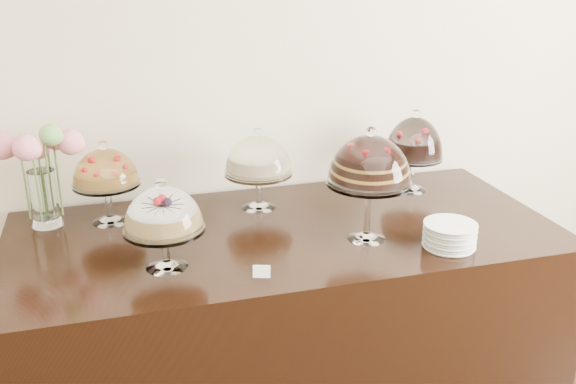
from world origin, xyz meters
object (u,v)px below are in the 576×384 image
object	(u,v)px
cake_stand_dark_choco	(414,142)
flower_vase	(37,162)
cake_stand_cheesecake	(258,159)
plate_stack	(450,235)
cake_stand_sugar_sponge	(163,214)
cake_stand_choco_layer	(370,164)
display_counter	(285,325)
cake_stand_fruit_tart	(105,171)

from	to	relation	value
cake_stand_dark_choco	flower_vase	xyz separation A→B (m)	(-1.63, 0.03, 0.04)
cake_stand_cheesecake	plate_stack	xyz separation A→B (m)	(0.60, -0.59, -0.18)
flower_vase	plate_stack	xyz separation A→B (m)	(1.49, -0.64, -0.23)
cake_stand_sugar_sponge	cake_stand_choco_layer	xyz separation A→B (m)	(0.78, 0.03, 0.10)
display_counter	cake_stand_fruit_tart	xyz separation A→B (m)	(-0.68, 0.28, 0.67)
cake_stand_cheesecake	cake_stand_dark_choco	bearing A→B (deg)	1.50
flower_vase	plate_stack	bearing A→B (deg)	-23.13
cake_stand_choco_layer	plate_stack	size ratio (longest dim) A/B	2.32
display_counter	plate_stack	distance (m)	0.82
cake_stand_sugar_sponge	cake_stand_fruit_tart	bearing A→B (deg)	110.97
cake_stand_dark_choco	flower_vase	world-z (taller)	flower_vase
display_counter	cake_stand_fruit_tart	world-z (taller)	cake_stand_fruit_tart
cake_stand_sugar_sponge	cake_stand_dark_choco	size ratio (longest dim) A/B	0.87
display_counter	flower_vase	bearing A→B (deg)	161.66
cake_stand_sugar_sponge	cake_stand_dark_choco	xyz separation A→B (m)	(1.19, 0.48, 0.03)
display_counter	cake_stand_dark_choco	xyz separation A→B (m)	(0.70, 0.28, 0.68)
cake_stand_sugar_sponge	cake_stand_cheesecake	xyz separation A→B (m)	(0.45, 0.46, 0.02)
cake_stand_cheesecake	cake_stand_choco_layer	bearing A→B (deg)	-52.90
cake_stand_fruit_tart	flower_vase	world-z (taller)	flower_vase
cake_stand_choco_layer	cake_stand_sugar_sponge	bearing A→B (deg)	-177.81
cake_stand_sugar_sponge	cake_stand_cheesecake	world-z (taller)	cake_stand_cheesecake
cake_stand_fruit_tart	cake_stand_choco_layer	bearing A→B (deg)	-25.10
flower_vase	cake_stand_choco_layer	bearing A→B (deg)	-21.59
cake_stand_fruit_tart	plate_stack	world-z (taller)	cake_stand_fruit_tart
display_counter	cake_stand_sugar_sponge	xyz separation A→B (m)	(-0.49, -0.20, 0.66)
cake_stand_cheesecake	cake_stand_fruit_tart	xyz separation A→B (m)	(-0.63, 0.02, -0.00)
cake_stand_sugar_sponge	cake_stand_cheesecake	distance (m)	0.65
display_counter	cake_stand_sugar_sponge	bearing A→B (deg)	-157.70
cake_stand_sugar_sponge	cake_stand_dark_choco	distance (m)	1.29
cake_stand_sugar_sponge	cake_stand_fruit_tart	xyz separation A→B (m)	(-0.18, 0.48, 0.01)
flower_vase	display_counter	bearing A→B (deg)	-18.34
cake_stand_dark_choco	flower_vase	size ratio (longest dim) A/B	0.88
cake_stand_sugar_sponge	flower_vase	world-z (taller)	flower_vase
cake_stand_sugar_sponge	cake_stand_choco_layer	bearing A→B (deg)	2.19
cake_stand_choco_layer	plate_stack	world-z (taller)	cake_stand_choco_layer
display_counter	cake_stand_dark_choco	world-z (taller)	cake_stand_dark_choco
cake_stand_cheesecake	flower_vase	xyz separation A→B (m)	(-0.89, 0.05, 0.05)
plate_stack	cake_stand_fruit_tart	bearing A→B (deg)	153.88
cake_stand_cheesecake	flower_vase	world-z (taller)	flower_vase
cake_stand_choco_layer	cake_stand_cheesecake	size ratio (longest dim) A/B	1.25
cake_stand_fruit_tart	flower_vase	bearing A→B (deg)	172.96
plate_stack	cake_stand_dark_choco	bearing A→B (deg)	77.09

